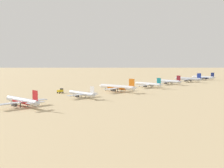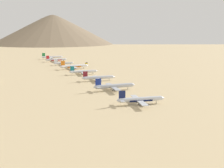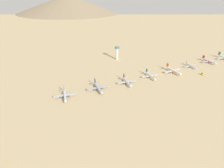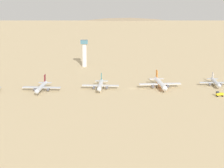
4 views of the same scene
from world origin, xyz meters
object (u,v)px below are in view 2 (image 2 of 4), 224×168
object	(u,v)px
parked_jet_2	(98,78)
parked_jet_5	(63,63)
parked_jet_4	(74,66)
service_truck	(86,63)
parked_jet_6	(56,60)
parked_jet_3	(83,72)
parked_jet_7	(52,57)
parked_jet_1	(114,86)
parked_jet_0	(140,99)

from	to	relation	value
parked_jet_2	parked_jet_5	world-z (taller)	parked_jet_2
parked_jet_4	service_truck	size ratio (longest dim) A/B	7.60
parked_jet_6	service_truck	bearing A→B (deg)	-54.80
parked_jet_3	parked_jet_5	world-z (taller)	parked_jet_3
parked_jet_6	parked_jet_7	world-z (taller)	parked_jet_7
parked_jet_1	parked_jet_5	bearing A→B (deg)	94.52
parked_jet_3	parked_jet_6	xyz separation A→B (m)	(-13.24, 143.57, 0.11)
parked_jet_4	parked_jet_7	distance (m)	141.25
parked_jet_0	parked_jet_4	bearing A→B (deg)	93.09
parked_jet_1	parked_jet_5	distance (m)	187.90
parked_jet_0	service_truck	distance (m)	230.32
parked_jet_5	service_truck	size ratio (longest dim) A/B	5.83
parked_jet_2	service_truck	world-z (taller)	parked_jet_2
parked_jet_5	service_truck	bearing A→B (deg)	-10.05
parked_jet_7	service_truck	bearing A→B (deg)	-67.82
service_truck	parked_jet_1	bearing A→B (deg)	-96.32
parked_jet_2	parked_jet_7	world-z (taller)	parked_jet_7
service_truck	parked_jet_2	bearing A→B (deg)	-98.88
parked_jet_0	parked_jet_6	world-z (taller)	parked_jet_6
parked_jet_7	service_truck	size ratio (longest dim) A/B	7.34
parked_jet_2	parked_jet_0	bearing A→B (deg)	-87.95
parked_jet_7	service_truck	xyz separation A→B (m)	(40.98, -100.50, -1.82)
parked_jet_3	parked_jet_0	bearing A→B (deg)	-86.55
parked_jet_2	parked_jet_6	distance (m)	190.26
parked_jet_4	parked_jet_7	size ratio (longest dim) A/B	1.03
parked_jet_0	service_truck	xyz separation A→B (m)	(17.45, 229.65, -1.48)
parked_jet_0	parked_jet_2	distance (m)	95.98
parked_jet_7	service_truck	world-z (taller)	parked_jet_7
parked_jet_6	parked_jet_7	distance (m)	44.89
parked_jet_1	parked_jet_6	world-z (taller)	parked_jet_1
parked_jet_5	parked_jet_6	world-z (taller)	parked_jet_6
parked_jet_1	service_truck	world-z (taller)	parked_jet_1
parked_jet_2	parked_jet_4	bearing A→B (deg)	94.15
parked_jet_5	parked_jet_7	size ratio (longest dim) A/B	0.79
parked_jet_5	parked_jet_6	xyz separation A→B (m)	(-4.37, 49.46, 0.50)
parked_jet_4	service_truck	bearing A→B (deg)	55.40
parked_jet_0	parked_jet_5	distance (m)	236.47
parked_jet_5	parked_jet_2	bearing A→B (deg)	-84.29
parked_jet_1	parked_jet_3	xyz separation A→B (m)	(-5.95, 93.21, -0.36)
parked_jet_1	parked_jet_6	distance (m)	237.56
parked_jet_6	service_truck	xyz separation A→B (m)	(39.24, -55.64, -1.52)
parked_jet_4	parked_jet_6	xyz separation A→B (m)	(-11.56, 95.77, -0.38)
parked_jet_6	parked_jet_2	bearing A→B (deg)	-84.46
parked_jet_3	parked_jet_4	distance (m)	47.83
parked_jet_0	parked_jet_3	distance (m)	141.98
parked_jet_2	service_truck	bearing A→B (deg)	81.12
parked_jet_5	parked_jet_7	distance (m)	94.52
parked_jet_0	parked_jet_4	distance (m)	189.80
parked_jet_0	parked_jet_2	xyz separation A→B (m)	(-3.43, 95.92, 0.02)
parked_jet_3	parked_jet_7	size ratio (longest dim) A/B	0.90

